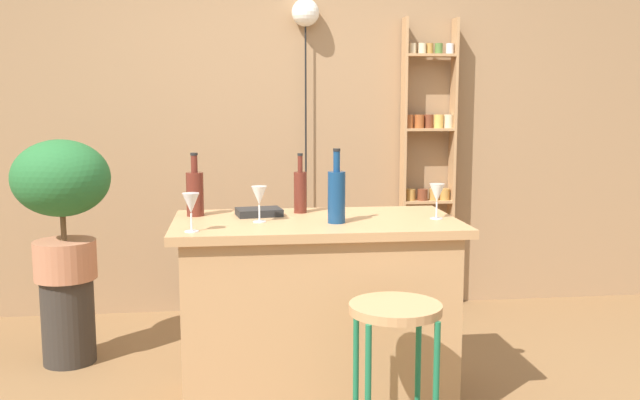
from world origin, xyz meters
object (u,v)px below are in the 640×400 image
(bottle_sauce_amber, at_px, (300,191))
(cookbook, at_px, (259,212))
(bar_stool, at_px, (395,346))
(wine_glass_center, at_px, (191,204))
(plant_stool, at_px, (68,321))
(wine_glass_left, at_px, (259,196))
(pendant_globe_light, at_px, (305,20))
(spice_shelf, at_px, (428,161))
(wine_glass_right, at_px, (437,194))
(potted_plant, at_px, (62,194))
(bottle_wine_red, at_px, (195,192))
(bottle_spirits_clear, at_px, (337,195))

(bottle_sauce_amber, relative_size, cookbook, 1.39)
(bar_stool, relative_size, wine_glass_center, 4.08)
(plant_stool, distance_m, wine_glass_left, 1.49)
(pendant_globe_light, bearing_deg, spice_shelf, -1.59)
(bar_stool, xyz_separation_m, wine_glass_right, (0.33, 0.59, 0.51))
(bar_stool, distance_m, potted_plant, 2.08)
(bar_stool, distance_m, cookbook, 1.01)
(bottle_wine_red, bearing_deg, bottle_sauce_amber, 3.42)
(bar_stool, bearing_deg, bottle_sauce_amber, 108.66)
(bottle_wine_red, bearing_deg, cookbook, -6.74)
(pendant_globe_light, bearing_deg, bar_stool, -86.85)
(bottle_sauce_amber, distance_m, wine_glass_left, 0.32)
(bar_stool, xyz_separation_m, bottle_wine_red, (-0.79, 0.81, 0.51))
(wine_glass_right, height_order, pendant_globe_light, pendant_globe_light)
(bar_stool, height_order, potted_plant, potted_plant)
(potted_plant, bearing_deg, wine_glass_right, -21.91)
(spice_shelf, xyz_separation_m, wine_glass_center, (-1.51, -1.76, -0.01))
(plant_stool, relative_size, cookbook, 2.27)
(wine_glass_left, bearing_deg, spice_shelf, 51.90)
(wine_glass_center, relative_size, pendant_globe_light, 0.08)
(potted_plant, bearing_deg, pendant_globe_light, 30.84)
(spice_shelf, xyz_separation_m, bottle_sauce_amber, (-1.01, -1.31, -0.02))
(bottle_wine_red, height_order, pendant_globe_light, pendant_globe_light)
(bar_stool, relative_size, bottle_spirits_clear, 2.00)
(plant_stool, xyz_separation_m, wine_glass_left, (1.03, -0.74, 0.77))
(bottle_spirits_clear, distance_m, wine_glass_center, 0.65)
(bottle_wine_red, bearing_deg, wine_glass_left, -35.71)
(bottle_sauce_amber, xyz_separation_m, wine_glass_left, (-0.21, -0.24, 0.01))
(bottle_sauce_amber, distance_m, pendant_globe_light, 1.66)
(wine_glass_left, bearing_deg, wine_glass_right, -0.70)
(spice_shelf, bearing_deg, wine_glass_center, -130.63)
(potted_plant, bearing_deg, spice_shelf, 19.94)
(spice_shelf, xyz_separation_m, cookbook, (-1.21, -1.38, -0.11))
(spice_shelf, bearing_deg, bar_stool, -108.59)
(potted_plant, bearing_deg, bar_stool, -41.16)
(wine_glass_left, xyz_separation_m, wine_glass_right, (0.82, -0.01, 0.00))
(bottle_spirits_clear, height_order, pendant_globe_light, pendant_globe_light)
(spice_shelf, relative_size, wine_glass_left, 12.17)
(bottle_wine_red, bearing_deg, pendant_globe_light, 63.77)
(cookbook, bearing_deg, potted_plant, 143.05)
(bottle_sauce_amber, height_order, wine_glass_right, bottle_sauce_amber)
(bottle_spirits_clear, bearing_deg, spice_shelf, 61.59)
(bar_stool, distance_m, wine_glass_left, 0.93)
(plant_stool, distance_m, wine_glass_right, 2.15)
(bar_stool, bearing_deg, wine_glass_right, 60.85)
(bottle_sauce_amber, height_order, wine_glass_center, bottle_sauce_amber)
(bottle_wine_red, relative_size, wine_glass_left, 1.84)
(plant_stool, xyz_separation_m, cookbook, (1.04, -0.56, 0.67))
(bar_stool, distance_m, bottle_wine_red, 1.24)
(plant_stool, xyz_separation_m, potted_plant, (-0.00, 0.00, 0.71))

